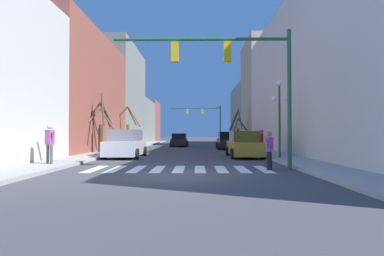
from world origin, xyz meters
name	(u,v)px	position (x,y,z in m)	size (l,w,h in m)	color
ground_plane	(176,175)	(0.00, 0.00, 0.00)	(240.00, 240.00, 0.00)	#424247
sidewalk_left	(16,173)	(-5.97, 0.00, 0.07)	(2.07, 90.00, 0.15)	#9E9E99
sidewalk_right	(339,173)	(5.97, 0.00, 0.07)	(2.07, 90.00, 0.15)	#9E9E99
building_row_left	(103,104)	(-10.00, 23.26, 4.90)	(6.00, 59.81, 12.71)	beige
building_row_right	(291,93)	(10.00, 18.21, 5.44)	(6.00, 49.15, 13.17)	beige
crosswalk_stripes	(179,169)	(0.00, 1.76, 0.00)	(7.65, 2.60, 0.01)	white
traffic_signal_near	(236,67)	(2.42, 1.65, 4.37)	(7.57, 0.28, 5.95)	#236038
traffic_signal_far	(205,115)	(2.17, 37.75, 4.50)	(8.31, 0.28, 6.08)	#236038
street_lamp_right_corner	(279,102)	(5.53, 6.17, 3.31)	(0.95, 0.36, 4.48)	#1E4C2D
car_parked_left_near	(179,140)	(-1.23, 24.25, 0.72)	(2.01, 4.60, 1.53)	black
car_parked_left_mid	(126,145)	(-3.74, 7.91, 0.82)	(2.15, 4.34, 1.76)	silver
car_driving_toward_lane	(227,141)	(3.79, 18.00, 0.79)	(2.06, 4.51, 1.69)	black
car_parked_right_far	(244,145)	(3.81, 8.26, 0.78)	(2.01, 4.56, 1.68)	#A38423
pedestrian_near_right_corner	(262,139)	(5.38, 10.11, 1.12)	(0.30, 0.70, 1.64)	#4C4C51
pedestrian_on_left_sidewalk	(50,140)	(-5.95, 2.50, 1.22)	(0.69, 0.53, 1.82)	#4C4C51
pedestrian_on_right_sidewalk	(119,138)	(-6.15, 15.57, 1.09)	(0.38, 0.65, 1.59)	#282D47
pedestrian_waiting_at_curb	(269,147)	(3.79, 1.52, 0.96)	(0.47, 0.62, 1.62)	black
street_tree_left_near	(103,127)	(-6.14, 10.86, 2.00)	(0.93, 2.92, 4.37)	#473828
street_tree_left_mid	(128,128)	(-6.15, 18.99, 2.07)	(3.32, 0.80, 4.15)	brown
street_tree_right_mid	(98,127)	(-6.46, 10.89, 2.02)	(2.52, 1.64, 3.77)	brown
street_tree_right_near	(238,128)	(5.75, 25.04, 2.14)	(2.27, 2.52, 4.42)	#473828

